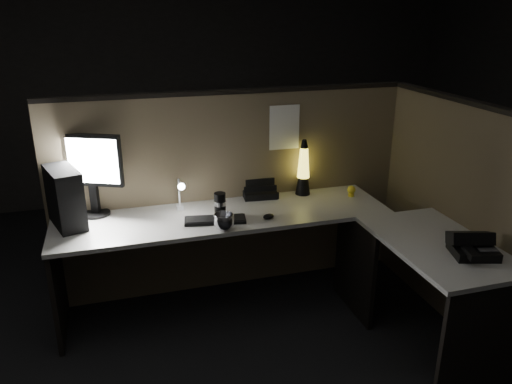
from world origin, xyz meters
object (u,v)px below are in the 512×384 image
object	(u,v)px
pc_tower	(65,197)
monitor	(91,167)
lava_lamp	(303,172)
desk_phone	(472,246)
keyboard	(215,220)

from	to	relation	value
pc_tower	monitor	size ratio (longest dim) A/B	0.68
pc_tower	lava_lamp	size ratio (longest dim) A/B	0.90
monitor	desk_phone	size ratio (longest dim) A/B	1.94
lava_lamp	desk_phone	bearing A→B (deg)	-64.83
keyboard	lava_lamp	world-z (taller)	lava_lamp
keyboard	desk_phone	bearing A→B (deg)	-23.94
lava_lamp	desk_phone	distance (m)	1.34
desk_phone	pc_tower	bearing A→B (deg)	170.56
pc_tower	keyboard	xyz separation A→B (m)	(0.94, -0.22, -0.18)
monitor	lava_lamp	size ratio (longest dim) A/B	1.33
monitor	desk_phone	bearing A→B (deg)	-6.09
desk_phone	keyboard	bearing A→B (deg)	162.91
monitor	keyboard	bearing A→B (deg)	-0.60
pc_tower	monitor	bearing A→B (deg)	20.67
monitor	desk_phone	distance (m)	2.44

